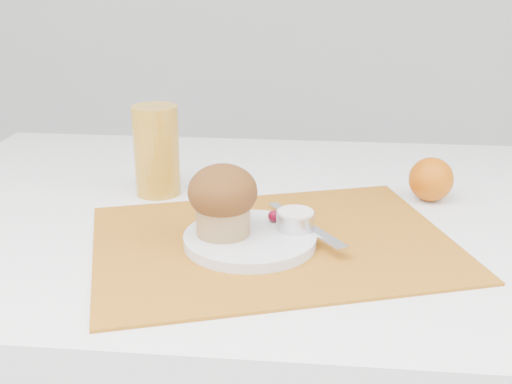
# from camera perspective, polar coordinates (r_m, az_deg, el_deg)

# --- Properties ---
(placemat) EXTENTS (0.57, 0.49, 0.00)m
(placemat) POSITION_cam_1_polar(r_m,az_deg,el_deg) (0.88, 1.55, -4.47)
(placemat) COLOR #A86117
(placemat) RESTS_ON table
(plate) EXTENTS (0.18, 0.18, 0.01)m
(plate) POSITION_cam_1_polar(r_m,az_deg,el_deg) (0.87, -0.54, -4.21)
(plate) COLOR silver
(plate) RESTS_ON placemat
(ramekin) EXTENTS (0.06, 0.06, 0.02)m
(ramekin) POSITION_cam_1_polar(r_m,az_deg,el_deg) (0.88, 3.51, -2.56)
(ramekin) COLOR silver
(ramekin) RESTS_ON plate
(cream) EXTENTS (0.05, 0.05, 0.01)m
(cream) POSITION_cam_1_polar(r_m,az_deg,el_deg) (0.88, 3.53, -1.88)
(cream) COLOR silver
(cream) RESTS_ON ramekin
(raspberry_near) EXTENTS (0.02, 0.02, 0.02)m
(raspberry_near) POSITION_cam_1_polar(r_m,az_deg,el_deg) (0.90, 1.63, -2.14)
(raspberry_near) COLOR #510214
(raspberry_near) RESTS_ON plate
(raspberry_far) EXTENTS (0.02, 0.02, 0.02)m
(raspberry_far) POSITION_cam_1_polar(r_m,az_deg,el_deg) (0.89, 2.76, -2.53)
(raspberry_far) COLOR #5C0205
(raspberry_far) RESTS_ON plate
(butter_knife) EXTENTS (0.12, 0.16, 0.00)m
(butter_knife) POSITION_cam_1_polar(r_m,az_deg,el_deg) (0.89, 4.41, -2.92)
(butter_knife) COLOR silver
(butter_knife) RESTS_ON plate
(orange) EXTENTS (0.07, 0.07, 0.07)m
(orange) POSITION_cam_1_polar(r_m,az_deg,el_deg) (1.06, 15.29, 1.09)
(orange) COLOR #C05606
(orange) RESTS_ON table
(juice_glass) EXTENTS (0.09, 0.09, 0.15)m
(juice_glass) POSITION_cam_1_polar(r_m,az_deg,el_deg) (1.05, -8.83, 3.66)
(juice_glass) COLOR #C38A24
(juice_glass) RESTS_ON table
(muffin) EXTENTS (0.09, 0.09, 0.10)m
(muffin) POSITION_cam_1_polar(r_m,az_deg,el_deg) (0.85, -2.97, -0.59)
(muffin) COLOR tan
(muffin) RESTS_ON plate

